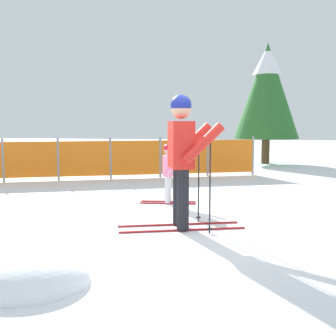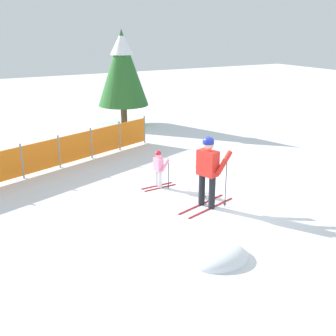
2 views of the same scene
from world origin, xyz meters
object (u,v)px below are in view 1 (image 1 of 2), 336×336
at_px(skier_child, 169,169).
at_px(safety_fence, 110,158).
at_px(skier_adult, 183,149).
at_px(conifer_far, 267,90).

bearing_deg(skier_child, safety_fence, 119.69).
xyz_separation_m(skier_adult, safety_fence, (-2.38, 4.72, -0.54)).
xyz_separation_m(skier_child, conifer_far, (2.26, 7.71, 1.94)).
bearing_deg(conifer_far, skier_child, -106.34).
xyz_separation_m(safety_fence, conifer_far, (4.20, 4.71, 2.03)).
distance_m(skier_adult, safety_fence, 5.32).
bearing_deg(conifer_far, skier_adult, -100.90).
relative_size(safety_fence, conifer_far, 1.76).
bearing_deg(conifer_far, safety_fence, -131.73).
xyz_separation_m(skier_child, safety_fence, (-1.94, 3.00, -0.08)).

